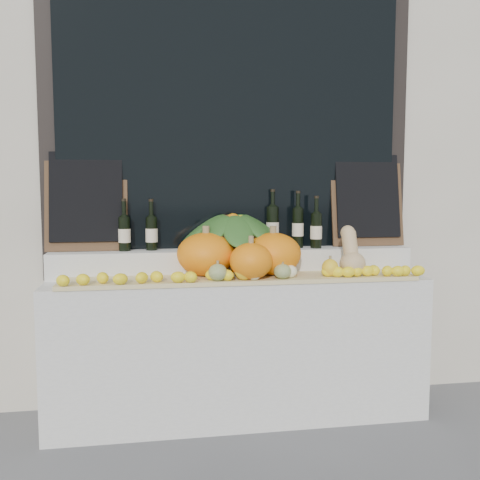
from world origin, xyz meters
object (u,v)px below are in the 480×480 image
pumpkin_left (206,254)px  produce_bowl (233,231)px  wine_bottle_tall (273,226)px  butternut_squash (351,255)px  pumpkin_right (273,254)px

pumpkin_left → produce_bowl: 0.29m
produce_bowl → wine_bottle_tall: wine_bottle_tall is taller
produce_bowl → butternut_squash: bearing=-22.8°
butternut_squash → produce_bowl: (-0.68, 0.29, 0.13)m
butternut_squash → pumpkin_left: bearing=173.3°
pumpkin_right → produce_bowl: 0.32m
pumpkin_left → butternut_squash: butternut_squash is taller
pumpkin_right → wine_bottle_tall: (0.06, 0.28, 0.14)m
pumpkin_right → pumpkin_left: bearing=176.1°
produce_bowl → wine_bottle_tall: 0.28m
produce_bowl → wine_bottle_tall: size_ratio=1.83×
butternut_squash → wine_bottle_tall: size_ratio=0.77×
pumpkin_left → pumpkin_right: 0.41m
butternut_squash → wine_bottle_tall: 0.56m
wine_bottle_tall → pumpkin_left: bearing=-151.5°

